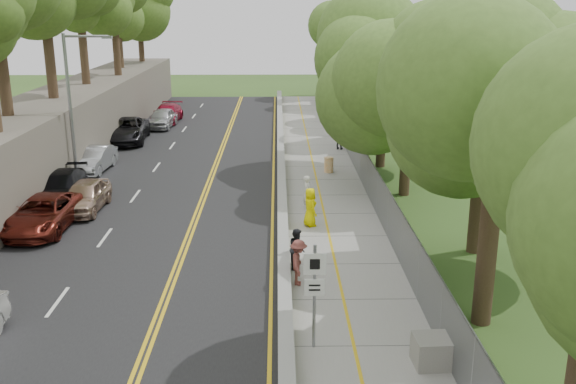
# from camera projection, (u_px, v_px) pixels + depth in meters

# --- Properties ---
(ground) EXTENTS (140.00, 140.00, 0.00)m
(ground) POSITION_uv_depth(u_px,v_px,m) (277.00, 301.00, 21.15)
(ground) COLOR #33511E
(ground) RESTS_ON ground
(road) EXTENTS (11.20, 66.00, 0.04)m
(road) POSITION_uv_depth(u_px,v_px,m) (179.00, 181.00, 35.44)
(road) COLOR black
(road) RESTS_ON ground
(sidewalk) EXTENTS (4.20, 66.00, 0.05)m
(sidewalk) POSITION_uv_depth(u_px,v_px,m) (323.00, 180.00, 35.57)
(sidewalk) COLOR gray
(sidewalk) RESTS_ON ground
(jersey_barrier) EXTENTS (0.42, 66.00, 0.60)m
(jersey_barrier) POSITION_uv_depth(u_px,v_px,m) (281.00, 175.00, 35.45)
(jersey_barrier) COLOR #C5DA22
(jersey_barrier) RESTS_ON ground
(rock_embankment) EXTENTS (5.00, 66.00, 4.00)m
(rock_embankment) POSITION_uv_depth(u_px,v_px,m) (28.00, 146.00, 34.75)
(rock_embankment) COLOR #595147
(rock_embankment) RESTS_ON ground
(chainlink_fence) EXTENTS (0.04, 66.00, 2.00)m
(chainlink_fence) POSITION_uv_depth(u_px,v_px,m) (361.00, 163.00, 35.32)
(chainlink_fence) COLOR slate
(chainlink_fence) RESTS_ON ground
(trees_fenceside) EXTENTS (7.00, 66.00, 14.00)m
(trees_fenceside) POSITION_uv_depth(u_px,v_px,m) (409.00, 52.00, 33.66)
(trees_fenceside) COLOR #5A8430
(trees_fenceside) RESTS_ON ground
(streetlight) EXTENTS (2.52, 0.22, 8.00)m
(streetlight) POSITION_uv_depth(u_px,v_px,m) (74.00, 100.00, 33.09)
(streetlight) COLOR gray
(streetlight) RESTS_ON ground
(signpost) EXTENTS (0.62, 0.09, 3.10)m
(signpost) POSITION_uv_depth(u_px,v_px,m) (315.00, 285.00, 17.72)
(signpost) COLOR gray
(signpost) RESTS_ON sidewalk
(construction_barrel) EXTENTS (0.53, 0.53, 0.88)m
(construction_barrel) POSITION_uv_depth(u_px,v_px,m) (329.00, 165.00, 36.98)
(construction_barrel) COLOR orange
(construction_barrel) RESTS_ON sidewalk
(concrete_block) EXTENTS (1.27, 0.98, 0.81)m
(concrete_block) POSITION_uv_depth(u_px,v_px,m) (436.00, 351.00, 17.25)
(concrete_block) COLOR slate
(concrete_block) RESTS_ON sidewalk
(car_2) EXTENTS (2.50, 5.19, 1.42)m
(car_2) POSITION_uv_depth(u_px,v_px,m) (43.00, 214.00, 27.54)
(car_2) COLOR maroon
(car_2) RESTS_ON road
(car_3) EXTENTS (2.48, 5.21, 1.47)m
(car_3) POSITION_uv_depth(u_px,v_px,m) (61.00, 187.00, 31.40)
(car_3) COLOR black
(car_3) RESTS_ON road
(car_4) EXTENTS (1.78, 4.22, 1.43)m
(car_4) POSITION_uv_depth(u_px,v_px,m) (85.00, 196.00, 30.11)
(car_4) COLOR tan
(car_4) RESTS_ON road
(car_5) EXTENTS (1.80, 4.43, 1.43)m
(car_5) POSITION_uv_depth(u_px,v_px,m) (94.00, 159.00, 37.13)
(car_5) COLOR #A1A4A7
(car_5) RESTS_ON road
(car_6) EXTENTS (3.21, 6.19, 1.67)m
(car_6) POSITION_uv_depth(u_px,v_px,m) (126.00, 130.00, 44.97)
(car_6) COLOR black
(car_6) RESTS_ON road
(car_7) EXTENTS (2.22, 5.05, 1.44)m
(car_7) POSITION_uv_depth(u_px,v_px,m) (167.00, 113.00, 52.52)
(car_7) COLOR maroon
(car_7) RESTS_ON road
(car_8) EXTENTS (2.08, 4.49, 1.49)m
(car_8) POSITION_uv_depth(u_px,v_px,m) (162.00, 118.00, 50.21)
(car_8) COLOR #B7B7BB
(car_8) RESTS_ON road
(painter_0) EXTENTS (0.82, 0.98, 1.72)m
(painter_0) POSITION_uv_depth(u_px,v_px,m) (310.00, 207.00, 27.93)
(painter_0) COLOR #F2E600
(painter_0) RESTS_ON sidewalk
(painter_1) EXTENTS (0.49, 0.67, 1.70)m
(painter_1) POSITION_uv_depth(u_px,v_px,m) (308.00, 193.00, 30.02)
(painter_1) COLOR white
(painter_1) RESTS_ON sidewalk
(painter_2) EXTENTS (0.66, 0.80, 1.52)m
(painter_2) POSITION_uv_depth(u_px,v_px,m) (297.00, 249.00, 23.49)
(painter_2) COLOR #232428
(painter_2) RESTS_ON sidewalk
(painter_3) EXTENTS (0.66, 1.08, 1.62)m
(painter_3) POSITION_uv_depth(u_px,v_px,m) (299.00, 262.00, 22.10)
(painter_3) COLOR brown
(painter_3) RESTS_ON sidewalk
(person_far) EXTENTS (1.11, 0.78, 1.74)m
(person_far) POSITION_uv_depth(u_px,v_px,m) (340.00, 137.00, 42.64)
(person_far) COLOR black
(person_far) RESTS_ON sidewalk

